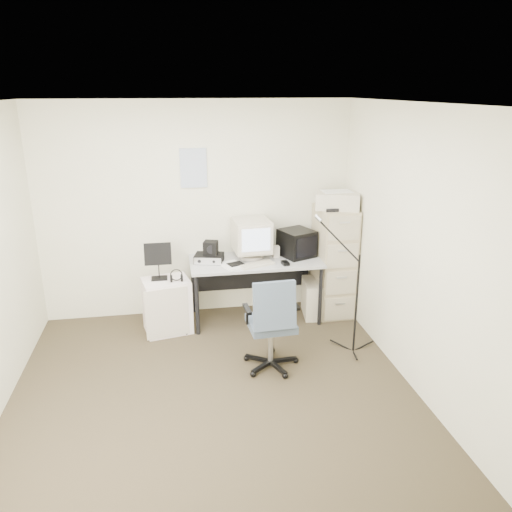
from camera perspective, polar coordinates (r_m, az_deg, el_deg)
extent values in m
cube|color=#3B3323|center=(4.69, -4.79, -15.26)|extent=(3.60, 3.60, 0.01)
cube|color=white|center=(3.90, -5.82, 16.97)|extent=(3.60, 3.60, 0.01)
cube|color=#ECE9C6|center=(5.85, -6.78, 5.12)|extent=(3.60, 0.02, 2.50)
cube|color=#ECE9C6|center=(2.51, -1.60, -14.21)|extent=(3.60, 0.02, 2.50)
cube|color=#ECE9C6|center=(4.62, 17.58, 0.66)|extent=(0.02, 3.60, 2.50)
cube|color=white|center=(5.74, -7.17, 9.94)|extent=(0.30, 0.02, 0.44)
cube|color=tan|center=(6.01, 8.83, -0.57)|extent=(0.40, 0.60, 1.30)
cube|color=#C1B49A|center=(5.77, 9.33, 6.28)|extent=(0.57, 0.48, 0.19)
cube|color=#AEAEAE|center=(5.86, -0.07, -3.83)|extent=(1.50, 0.70, 0.73)
cube|color=#C1B49A|center=(5.75, -0.52, 1.97)|extent=(0.44, 0.46, 0.45)
cube|color=black|center=(5.85, 4.67, 1.49)|extent=(0.45, 0.46, 0.31)
cube|color=beige|center=(5.81, 2.30, 0.51)|extent=(0.07, 0.07, 0.14)
cube|color=#C1B49A|center=(5.55, 0.05, -1.00)|extent=(0.43, 0.28, 0.02)
cube|color=black|center=(5.59, 3.36, -0.81)|extent=(0.08, 0.13, 0.04)
cube|color=black|center=(5.68, -5.38, -0.24)|extent=(0.36, 0.30, 0.09)
cube|color=black|center=(5.65, -5.20, 0.95)|extent=(0.19, 0.18, 0.15)
cube|color=white|center=(5.54, -2.73, -1.07)|extent=(0.29, 0.34, 0.02)
cube|color=#C1B49A|center=(6.05, 6.43, -4.79)|extent=(0.26, 0.48, 0.43)
cube|color=#3B4857|center=(4.82, 1.72, -7.53)|extent=(0.58, 0.58, 0.97)
cube|color=white|center=(5.67, -10.13, -5.59)|extent=(0.56, 0.49, 0.61)
cube|color=black|center=(5.53, -11.11, -0.53)|extent=(0.32, 0.24, 0.42)
torus|color=black|center=(5.48, -9.08, -2.43)|extent=(0.15, 0.15, 0.03)
cylinder|color=black|center=(5.11, 11.52, -3.75)|extent=(0.03, 0.03, 1.38)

